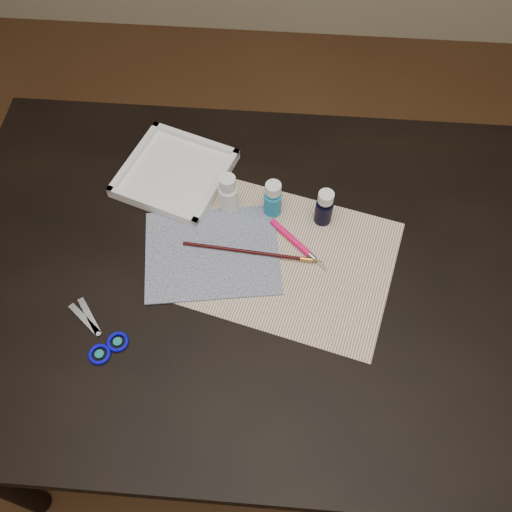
# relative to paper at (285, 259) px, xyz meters

# --- Properties ---
(ground) EXTENTS (3.50, 3.50, 0.02)m
(ground) POSITION_rel_paper_xyz_m (-0.06, -0.03, -0.76)
(ground) COLOR #422614
(ground) RESTS_ON ground
(table) EXTENTS (1.30, 0.90, 0.75)m
(table) POSITION_rel_paper_xyz_m (-0.06, -0.03, -0.38)
(table) COLOR black
(table) RESTS_ON ground
(paper) EXTENTS (0.51, 0.43, 0.00)m
(paper) POSITION_rel_paper_xyz_m (0.00, 0.00, 0.00)
(paper) COLOR silver
(paper) RESTS_ON table
(canvas) EXTENTS (0.31, 0.26, 0.00)m
(canvas) POSITION_rel_paper_xyz_m (-0.15, 0.00, 0.00)
(canvas) COLOR #151F3E
(canvas) RESTS_ON paper
(paint_bottle_white) EXTENTS (0.04, 0.04, 0.10)m
(paint_bottle_white) POSITION_rel_paper_xyz_m (-0.13, 0.13, 0.05)
(paint_bottle_white) COLOR white
(paint_bottle_white) RESTS_ON table
(paint_bottle_cyan) EXTENTS (0.04, 0.04, 0.09)m
(paint_bottle_cyan) POSITION_rel_paper_xyz_m (-0.03, 0.12, 0.05)
(paint_bottle_cyan) COLOR teal
(paint_bottle_cyan) RESTS_ON table
(paint_bottle_navy) EXTENTS (0.05, 0.05, 0.09)m
(paint_bottle_navy) POSITION_rel_paper_xyz_m (0.08, 0.11, 0.05)
(paint_bottle_navy) COLOR black
(paint_bottle_navy) RESTS_ON table
(paintbrush) EXTENTS (0.30, 0.03, 0.01)m
(paintbrush) POSITION_rel_paper_xyz_m (-0.07, 0.01, 0.01)
(paintbrush) COLOR black
(paintbrush) RESTS_ON canvas
(craft_knife) EXTENTS (0.13, 0.13, 0.01)m
(craft_knife) POSITION_rel_paper_xyz_m (0.03, 0.03, 0.01)
(craft_knife) COLOR #F50D5B
(craft_knife) RESTS_ON paper
(scissors) EXTENTS (0.18, 0.17, 0.01)m
(scissors) POSITION_rel_paper_xyz_m (-0.36, -0.19, 0.00)
(scissors) COLOR silver
(scissors) RESTS_ON table
(palette_tray) EXTENTS (0.28, 0.28, 0.03)m
(palette_tray) POSITION_rel_paper_xyz_m (-0.26, 0.20, 0.01)
(palette_tray) COLOR white
(palette_tray) RESTS_ON table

